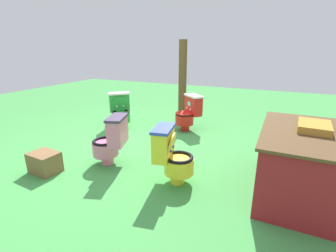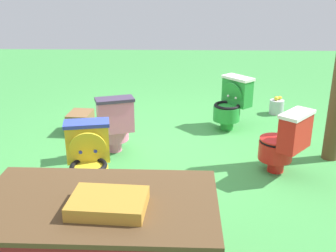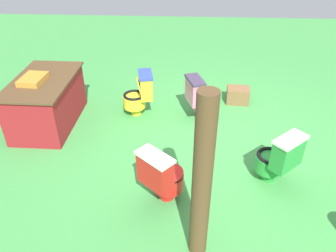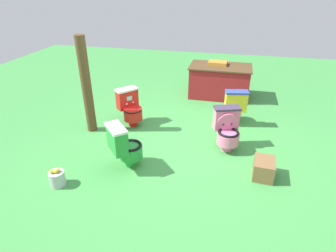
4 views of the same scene
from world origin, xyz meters
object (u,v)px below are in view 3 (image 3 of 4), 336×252
object	(u,v)px
toilet_red	(162,176)
small_crate	(238,95)
toilet_pink	(201,98)
toilet_green	(278,158)
wooden_post	(202,182)
vendor_table	(47,102)
toilet_yellow	(140,94)

from	to	relation	value
toilet_red	small_crate	size ratio (longest dim) A/B	1.87
toilet_pink	small_crate	world-z (taller)	toilet_pink
toilet_green	wooden_post	bearing A→B (deg)	-174.41
small_crate	toilet_pink	bearing A→B (deg)	130.25
toilet_red	wooden_post	size ratio (longest dim) A/B	0.40
toilet_pink	vendor_table	world-z (taller)	vendor_table
toilet_green	toilet_red	size ratio (longest dim) A/B	1.00
toilet_green	small_crate	distance (m)	2.10
toilet_pink	toilet_red	distance (m)	1.96
wooden_post	small_crate	world-z (taller)	wooden_post
vendor_table	wooden_post	xyz separation A→B (m)	(-2.27, -2.33, 0.51)
toilet_green	toilet_yellow	distance (m)	2.48
toilet_yellow	toilet_green	bearing A→B (deg)	-141.03
wooden_post	toilet_red	bearing A→B (deg)	31.27
toilet_red	wooden_post	bearing A→B (deg)	-17.45
toilet_green	toilet_yellow	size ratio (longest dim) A/B	1.00
wooden_post	toilet_yellow	bearing A→B (deg)	19.03
toilet_pink	small_crate	bearing A→B (deg)	111.92
toilet_yellow	wooden_post	world-z (taller)	wooden_post
toilet_red	toilet_yellow	xyz separation A→B (m)	(2.00, 0.52, 0.00)
toilet_yellow	toilet_red	bearing A→B (deg)	-176.49
toilet_green	small_crate	bearing A→B (deg)	54.13
wooden_post	small_crate	bearing A→B (deg)	-13.76
toilet_red	small_crate	xyz separation A→B (m)	(2.48, -1.17, -0.23)
toilet_green	toilet_red	world-z (taller)	same
toilet_red	toilet_yellow	distance (m)	2.06
vendor_table	small_crate	size ratio (longest dim) A/B	3.78
toilet_pink	vendor_table	xyz separation A→B (m)	(-0.29, 2.41, 0.02)
toilet_pink	wooden_post	xyz separation A→B (m)	(-2.56, 0.08, 0.52)
toilet_pink	toilet_yellow	xyz separation A→B (m)	(0.10, 1.00, 0.00)
toilet_yellow	wooden_post	size ratio (longest dim) A/B	0.40
toilet_green	toilet_yellow	xyz separation A→B (m)	(1.59, 1.90, 0.00)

